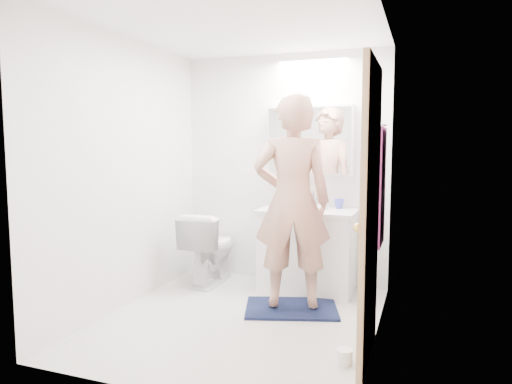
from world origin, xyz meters
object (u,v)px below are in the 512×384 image
at_px(medicine_cabinet, 310,141).
at_px(person, 292,201).
at_px(vanity_cabinet, 308,252).
at_px(toilet, 210,247).
at_px(toothbrush_cup, 339,204).
at_px(toilet_paper_roll, 344,357).
at_px(soap_bottle_a, 280,196).
at_px(soap_bottle_b, 299,198).

xyz_separation_m(medicine_cabinet, person, (0.04, -0.81, -0.53)).
relative_size(vanity_cabinet, person, 0.49).
bearing_deg(toilet, toothbrush_cup, -169.37).
distance_m(vanity_cabinet, toilet, 1.03).
bearing_deg(toilet_paper_roll, toilet, 140.58).
relative_size(toothbrush_cup, toilet_paper_roll, 0.92).
relative_size(vanity_cabinet, soap_bottle_a, 4.12).
bearing_deg(toothbrush_cup, soap_bottle_b, 177.30).
bearing_deg(vanity_cabinet, toilet, -173.61).
bearing_deg(toilet_paper_roll, soap_bottle_b, 114.77).
relative_size(soap_bottle_a, toothbrush_cup, 2.15).
distance_m(toothbrush_cup, toilet_paper_roll, 1.85).
bearing_deg(vanity_cabinet, soap_bottle_a, 156.37).
xyz_separation_m(medicine_cabinet, toothbrush_cup, (0.32, -0.05, -0.63)).
relative_size(medicine_cabinet, toilet_paper_roll, 8.00).
bearing_deg(vanity_cabinet, medicine_cabinet, 100.16).
relative_size(person, soap_bottle_b, 10.44).
distance_m(soap_bottle_a, toothbrush_cup, 0.63).
height_order(toilet, person, person).
height_order(soap_bottle_a, toilet_paper_roll, soap_bottle_a).
distance_m(medicine_cabinet, toilet, 1.53).
xyz_separation_m(person, soap_bottle_a, (-0.35, 0.75, -0.04)).
distance_m(toilet, soap_bottle_b, 1.07).
height_order(vanity_cabinet, soap_bottle_a, soap_bottle_a).
xyz_separation_m(toilet, toothbrush_cup, (1.31, 0.28, 0.49)).
bearing_deg(vanity_cabinet, person, -89.57).
bearing_deg(soap_bottle_a, person, -65.18).
relative_size(medicine_cabinet, toilet, 1.16).
height_order(soap_bottle_a, toothbrush_cup, soap_bottle_a).
distance_m(person, toothbrush_cup, 0.82).
bearing_deg(toothbrush_cup, person, -109.84).
bearing_deg(toilet_paper_roll, toothbrush_cup, 101.64).
distance_m(soap_bottle_a, soap_bottle_b, 0.20).
xyz_separation_m(soap_bottle_a, toilet_paper_roll, (0.96, -1.61, -0.88)).
xyz_separation_m(medicine_cabinet, toilet_paper_roll, (0.65, -1.67, -1.45)).
bearing_deg(medicine_cabinet, vanity_cabinet, -79.84).
height_order(person, toothbrush_cup, person).
height_order(medicine_cabinet, person, person).
bearing_deg(person, soap_bottle_b, -96.52).
distance_m(toilet, person, 1.28).
xyz_separation_m(soap_bottle_b, toothbrush_cup, (0.42, -0.02, -0.04)).
bearing_deg(toothbrush_cup, toilet_paper_roll, -78.36).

